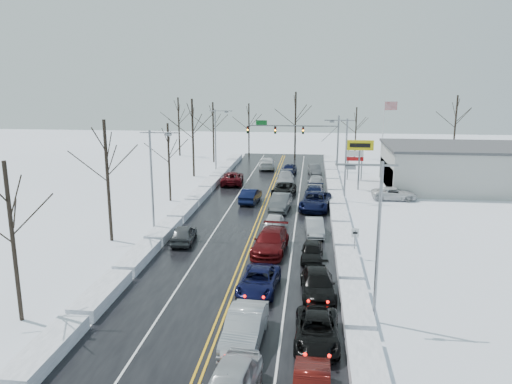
# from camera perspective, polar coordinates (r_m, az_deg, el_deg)

# --- Properties ---
(ground) EXTENTS (160.00, 160.00, 0.00)m
(ground) POSITION_cam_1_polar(r_m,az_deg,el_deg) (46.09, 0.13, -3.72)
(ground) COLOR white
(ground) RESTS_ON ground
(road_surface) EXTENTS (14.00, 84.00, 0.01)m
(road_surface) POSITION_cam_1_polar(r_m,az_deg,el_deg) (47.99, 0.40, -3.04)
(road_surface) COLOR black
(road_surface) RESTS_ON ground
(snow_bank_left) EXTENTS (1.63, 72.00, 0.77)m
(snow_bank_left) POSITION_cam_1_polar(r_m,az_deg,el_deg) (49.35, -8.42, -2.73)
(snow_bank_left) COLOR white
(snow_bank_left) RESTS_ON ground
(snow_bank_right) EXTENTS (1.63, 72.00, 0.77)m
(snow_bank_right) POSITION_cam_1_polar(r_m,az_deg,el_deg) (47.82, 9.50, -3.28)
(snow_bank_right) COLOR white
(snow_bank_right) RESTS_ON ground
(traffic_signal_mast) EXTENTS (13.28, 0.39, 8.00)m
(traffic_signal_mast) POSITION_cam_1_polar(r_m,az_deg,el_deg) (72.31, 5.35, 6.73)
(traffic_signal_mast) COLOR slate
(traffic_signal_mast) RESTS_ON ground
(tires_plus_sign) EXTENTS (3.20, 0.34, 6.00)m
(tires_plus_sign) POSITION_cam_1_polar(r_m,az_deg,el_deg) (60.70, 11.78, 4.87)
(tires_plus_sign) COLOR slate
(tires_plus_sign) RESTS_ON ground
(used_vehicles_sign) EXTENTS (2.20, 0.22, 4.65)m
(used_vehicles_sign) POSITION_cam_1_polar(r_m,az_deg,el_deg) (66.86, 11.27, 4.17)
(used_vehicles_sign) COLOR slate
(used_vehicles_sign) RESTS_ON ground
(speed_limit_sign) EXTENTS (0.55, 0.09, 2.35)m
(speed_limit_sign) POSITION_cam_1_polar(r_m,az_deg,el_deg) (37.85, 11.24, -5.13)
(speed_limit_sign) COLOR slate
(speed_limit_sign) RESTS_ON ground
(flagpole) EXTENTS (1.87, 1.20, 10.00)m
(flagpole) POSITION_cam_1_polar(r_m,az_deg,el_deg) (74.95, 14.45, 6.94)
(flagpole) COLOR silver
(flagpole) RESTS_ON ground
(dealership_building) EXTENTS (20.40, 12.40, 5.30)m
(dealership_building) POSITION_cam_1_polar(r_m,az_deg,el_deg) (65.62, 23.34, 2.61)
(dealership_building) COLOR #A2A29E
(dealership_building) RESTS_ON ground
(streetlight_se) EXTENTS (3.20, 0.25, 9.00)m
(streetlight_se) POSITION_cam_1_polar(r_m,az_deg,el_deg) (27.27, 13.42, -4.24)
(streetlight_se) COLOR slate
(streetlight_se) RESTS_ON ground
(streetlight_ne) EXTENTS (3.20, 0.25, 9.00)m
(streetlight_ne) POSITION_cam_1_polar(r_m,az_deg,el_deg) (54.57, 10.04, 4.41)
(streetlight_ne) COLOR slate
(streetlight_ne) RESTS_ON ground
(streetlight_sw) EXTENTS (3.20, 0.25, 9.00)m
(streetlight_sw) POSITION_cam_1_polar(r_m,az_deg,el_deg) (42.74, -11.60, 2.02)
(streetlight_sw) COLOR slate
(streetlight_sw) RESTS_ON ground
(streetlight_nw) EXTENTS (3.20, 0.25, 9.00)m
(streetlight_nw) POSITION_cam_1_polar(r_m,az_deg,el_deg) (69.60, -4.50, 6.37)
(streetlight_nw) COLOR slate
(streetlight_nw) RESTS_ON ground
(tree_left_a) EXTENTS (3.60, 3.60, 9.00)m
(tree_left_a) POSITION_cam_1_polar(r_m,az_deg,el_deg) (29.51, -26.34, -1.98)
(tree_left_a) COLOR #2D231C
(tree_left_a) RESTS_ON ground
(tree_left_b) EXTENTS (4.00, 4.00, 10.00)m
(tree_left_b) POSITION_cam_1_polar(r_m,az_deg,el_deg) (41.74, -16.74, 3.82)
(tree_left_b) COLOR #2D231C
(tree_left_b) RESTS_ON ground
(tree_left_c) EXTENTS (3.40, 3.40, 8.50)m
(tree_left_c) POSITION_cam_1_polar(r_m,az_deg,el_deg) (54.61, -9.98, 5.08)
(tree_left_c) COLOR #2D231C
(tree_left_c) RESTS_ON ground
(tree_left_d) EXTENTS (4.20, 4.20, 10.50)m
(tree_left_d) POSITION_cam_1_polar(r_m,az_deg,el_deg) (68.08, -7.27, 7.87)
(tree_left_d) COLOR #2D231C
(tree_left_d) RESTS_ON ground
(tree_left_e) EXTENTS (3.80, 3.80, 9.50)m
(tree_left_e) POSITION_cam_1_polar(r_m,az_deg,el_deg) (79.72, -4.93, 8.14)
(tree_left_e) COLOR #2D231C
(tree_left_e) RESTS_ON ground
(tree_far_a) EXTENTS (4.00, 4.00, 10.00)m
(tree_far_a) POSITION_cam_1_polar(r_m,az_deg,el_deg) (87.18, -8.85, 8.67)
(tree_far_a) COLOR #2D231C
(tree_far_a) RESTS_ON ground
(tree_far_b) EXTENTS (3.60, 3.60, 9.00)m
(tree_far_b) POSITION_cam_1_polar(r_m,az_deg,el_deg) (85.86, -0.82, 8.29)
(tree_far_b) COLOR #2D231C
(tree_far_b) RESTS_ON ground
(tree_far_c) EXTENTS (4.40, 4.40, 11.00)m
(tree_far_c) POSITION_cam_1_polar(r_m,az_deg,el_deg) (83.12, 4.54, 9.07)
(tree_far_c) COLOR #2D231C
(tree_far_c) RESTS_ON ground
(tree_far_d) EXTENTS (3.40, 3.40, 8.50)m
(tree_far_d) POSITION_cam_1_polar(r_m,az_deg,el_deg) (85.00, 11.37, 7.76)
(tree_far_d) COLOR #2D231C
(tree_far_d) RESTS_ON ground
(tree_far_e) EXTENTS (4.20, 4.20, 10.50)m
(tree_far_e) POSITION_cam_1_polar(r_m,az_deg,el_deg) (88.17, 21.91, 8.18)
(tree_far_e) COLOR #2D231C
(tree_far_e) RESTS_ON ground
(queued_car_1) EXTENTS (2.03, 5.21, 1.69)m
(queued_car_1) POSITION_cam_1_polar(r_m,az_deg,el_deg) (26.58, -1.28, -16.84)
(queued_car_1) COLOR #979A9F
(queued_car_1) RESTS_ON ground
(queued_car_2) EXTENTS (2.66, 5.16, 1.39)m
(queued_car_2) POSITION_cam_1_polar(r_m,az_deg,el_deg) (32.23, 0.31, -11.24)
(queued_car_2) COLOR black
(queued_car_2) RESTS_ON ground
(queued_car_3) EXTENTS (2.85, 6.09, 1.72)m
(queued_car_3) POSITION_cam_1_polar(r_m,az_deg,el_deg) (39.02, 1.66, -6.85)
(queued_car_3) COLOR #4D0A0C
(queued_car_3) RESTS_ON ground
(queued_car_4) EXTENTS (1.82, 4.39, 1.49)m
(queued_car_4) POSITION_cam_1_polar(r_m,az_deg,el_deg) (43.78, 1.99, -4.63)
(queued_car_4) COLOR silver
(queued_car_4) RESTS_ON ground
(queued_car_5) EXTENTS (2.21, 5.21, 1.67)m
(queued_car_5) POSITION_cam_1_polar(r_m,az_deg,el_deg) (50.95, 2.80, -2.11)
(queued_car_5) COLOR #414446
(queued_car_5) RESTS_ON ground
(queued_car_6) EXTENTS (2.89, 5.35, 1.42)m
(queued_car_6) POSITION_cam_1_polar(r_m,az_deg,el_deg) (57.46, 3.18, -0.38)
(queued_car_6) COLOR black
(queued_car_6) RESTS_ON ground
(queued_car_7) EXTENTS (2.40, 5.45, 1.56)m
(queued_car_7) POSITION_cam_1_polar(r_m,az_deg,el_deg) (63.60, 3.36, 0.92)
(queued_car_7) COLOR #9B9EA3
(queued_car_7) RESTS_ON ground
(queued_car_8) EXTENTS (2.31, 4.61, 1.51)m
(queued_car_8) POSITION_cam_1_polar(r_m,az_deg,el_deg) (69.85, 3.78, 1.99)
(queued_car_8) COLOR black
(queued_car_8) RESTS_ON ground
(queued_car_10) EXTENTS (2.26, 4.89, 1.36)m
(queued_car_10) POSITION_cam_1_polar(r_m,az_deg,el_deg) (26.76, 6.93, -16.71)
(queued_car_10) COLOR black
(queued_car_10) RESTS_ON ground
(queued_car_11) EXTENTS (2.39, 5.18, 1.47)m
(queued_car_11) POSITION_cam_1_polar(r_m,az_deg,el_deg) (31.90, 7.04, -11.61)
(queued_car_11) COLOR black
(queued_car_11) RESTS_ON ground
(queued_car_12) EXTENTS (1.72, 3.98, 1.34)m
(queued_car_12) POSITION_cam_1_polar(r_m,az_deg,el_deg) (37.58, 6.40, -7.72)
(queued_car_12) COLOR black
(queued_car_12) RESTS_ON ground
(queued_car_13) EXTENTS (1.77, 4.34, 1.40)m
(queued_car_13) POSITION_cam_1_polar(r_m,az_deg,el_deg) (43.37, 6.68, -4.88)
(queued_car_13) COLOR #95989C
(queued_car_13) RESTS_ON ground
(queued_car_14) EXTENTS (3.62, 6.49, 1.71)m
(queued_car_14) POSITION_cam_1_polar(r_m,az_deg,el_deg) (51.79, 6.78, -1.94)
(queued_car_14) COLOR black
(queued_car_14) RESTS_ON ground
(queued_car_15) EXTENTS (2.40, 5.38, 1.53)m
(queued_car_15) POSITION_cam_1_polar(r_m,az_deg,el_deg) (55.27, 6.69, -0.99)
(queued_car_15) COLOR black
(queued_car_15) RESTS_ON ground
(queued_car_16) EXTENTS (2.16, 4.72, 1.57)m
(queued_car_16) POSITION_cam_1_polar(r_m,az_deg,el_deg) (61.52, 6.78, 0.43)
(queued_car_16) COLOR #9A9DA2
(queued_car_16) RESTS_ON ground
(queued_car_17) EXTENTS (2.02, 4.50, 1.43)m
(queued_car_17) POSITION_cam_1_polar(r_m,az_deg,el_deg) (70.08, 6.69, 1.97)
(queued_car_17) COLOR #44464A
(queued_car_17) RESTS_ON ground
(oncoming_car_0) EXTENTS (2.07, 4.86, 1.56)m
(oncoming_car_0) POSITION_cam_1_polar(r_m,az_deg,el_deg) (54.12, -0.63, -1.20)
(oncoming_car_0) COLOR black
(oncoming_car_0) RESTS_ON ground
(oncoming_car_1) EXTENTS (3.17, 5.99, 1.60)m
(oncoming_car_1) POSITION_cam_1_polar(r_m,az_deg,el_deg) (63.55, -2.72, 0.91)
(oncoming_car_1) COLOR #49090F
(oncoming_car_1) RESTS_ON ground
(oncoming_car_2) EXTENTS (2.81, 5.98, 1.69)m
(oncoming_car_2) POSITION_cam_1_polar(r_m,az_deg,el_deg) (74.26, 1.26, 2.67)
(oncoming_car_2) COLOR silver
(oncoming_car_2) RESTS_ON ground
(oncoming_car_3) EXTENTS (2.07, 4.45, 1.47)m
(oncoming_car_3) POSITION_cam_1_polar(r_m,az_deg,el_deg) (41.59, -8.22, -5.72)
(oncoming_car_3) COLOR #444649
(oncoming_car_3) RESTS_ON ground
(parked_car_0) EXTENTS (4.99, 2.34, 1.38)m
(parked_car_0) POSITION_cam_1_polar(r_m,az_deg,el_deg) (57.38, 15.49, -0.86)
(parked_car_0) COLOR silver
(parked_car_0) RESTS_ON ground
(parked_car_1) EXTENTS (2.31, 5.41, 1.55)m
(parked_car_1) POSITION_cam_1_polar(r_m,az_deg,el_deg) (63.24, 17.54, 0.26)
(parked_car_1) COLOR black
(parked_car_1) RESTS_ON ground
(parked_car_2) EXTENTS (1.94, 4.59, 1.55)m
(parked_car_2) POSITION_cam_1_polar(r_m,az_deg,el_deg) (67.47, 15.10, 1.18)
(parked_car_2) COLOR black
(parked_car_2) RESTS_ON ground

